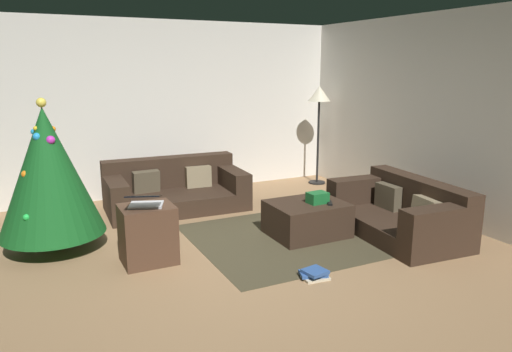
% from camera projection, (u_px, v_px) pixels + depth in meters
% --- Properties ---
extents(ground_plane, '(6.40, 6.40, 0.00)m').
position_uv_depth(ground_plane, '(227.00, 269.00, 4.71)').
color(ground_plane, '#93704C').
extents(rear_partition, '(6.40, 0.12, 2.60)m').
position_uv_depth(rear_partition, '(144.00, 110.00, 7.16)').
color(rear_partition, silver).
rests_on(rear_partition, ground_plane).
extents(corner_partition, '(0.12, 6.40, 2.60)m').
position_uv_depth(corner_partition, '(466.00, 120.00, 5.77)').
color(corner_partition, silver).
rests_on(corner_partition, ground_plane).
extents(couch_left, '(1.90, 1.06, 0.67)m').
position_uv_depth(couch_left, '(175.00, 190.00, 6.69)').
color(couch_left, '#332319').
rests_on(couch_left, ground_plane).
extents(couch_right, '(1.02, 1.73, 0.65)m').
position_uv_depth(couch_right, '(402.00, 213.00, 5.63)').
color(couch_right, '#332319').
rests_on(couch_right, ground_plane).
extents(ottoman, '(0.86, 0.69, 0.39)m').
position_uv_depth(ottoman, '(307.00, 219.00, 5.61)').
color(ottoman, '#332319').
rests_on(ottoman, ground_plane).
extents(gift_box, '(0.23, 0.18, 0.13)m').
position_uv_depth(gift_box, '(317.00, 198.00, 5.53)').
color(gift_box, '#19662D').
rests_on(gift_box, ottoman).
extents(tv_remote, '(0.12, 0.16, 0.02)m').
position_uv_depth(tv_remote, '(330.00, 203.00, 5.51)').
color(tv_remote, black).
rests_on(tv_remote, ottoman).
extents(christmas_tree, '(1.08, 1.08, 1.63)m').
position_uv_depth(christmas_tree, '(48.00, 172.00, 5.02)').
color(christmas_tree, brown).
rests_on(christmas_tree, ground_plane).
extents(side_table, '(0.52, 0.44, 0.59)m').
position_uv_depth(side_table, '(148.00, 234.00, 4.81)').
color(side_table, '#4C3323').
rests_on(side_table, ground_plane).
extents(laptop, '(0.44, 0.48, 0.17)m').
position_uv_depth(laptop, '(145.00, 202.00, 4.68)').
color(laptop, silver).
rests_on(laptop, side_table).
extents(book_stack, '(0.29, 0.25, 0.09)m').
position_uv_depth(book_stack, '(315.00, 274.00, 4.49)').
color(book_stack, beige).
rests_on(book_stack, ground_plane).
extents(corner_lamp, '(0.36, 0.36, 1.61)m').
position_uv_depth(corner_lamp, '(319.00, 101.00, 7.81)').
color(corner_lamp, black).
rests_on(corner_lamp, ground_plane).
extents(area_rug, '(2.60, 2.00, 0.01)m').
position_uv_depth(area_rug, '(306.00, 234.00, 5.65)').
color(area_rug, '#413A27').
rests_on(area_rug, ground_plane).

